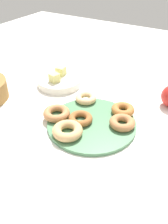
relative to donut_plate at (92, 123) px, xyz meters
name	(u,v)px	position (x,y,z in m)	size (l,w,h in m)	color
ground_plane	(92,125)	(0.00, 0.00, -0.01)	(2.40, 2.40, 0.00)	white
donut_plate	(92,123)	(0.00, 0.00, 0.00)	(0.30, 0.30, 0.01)	#4C7F56
donut_0	(57,113)	(-0.03, 0.12, 0.02)	(0.09, 0.09, 0.03)	#B27547
donut_1	(68,131)	(-0.09, 0.03, 0.02)	(0.10, 0.10, 0.03)	tan
donut_2	(123,110)	(0.10, -0.07, 0.02)	(0.08, 0.08, 0.03)	#AD6B33
donut_3	(122,123)	(0.03, -0.09, 0.02)	(0.08, 0.08, 0.03)	#B27547
donut_4	(80,119)	(-0.02, 0.03, 0.02)	(0.08, 0.08, 0.02)	#995B2D
donut_5	(86,98)	(0.10, 0.08, 0.02)	(0.08, 0.08, 0.02)	#EABC84
fruit_bowl	(60,82)	(0.17, 0.26, 0.01)	(0.19, 0.19, 0.03)	silver
melon_chunk_left	(54,78)	(0.14, 0.26, 0.04)	(0.04, 0.04, 0.04)	#DBD67A
melon_chunk_right	(61,71)	(0.20, 0.27, 0.04)	(0.04, 0.04, 0.04)	#DBD67A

